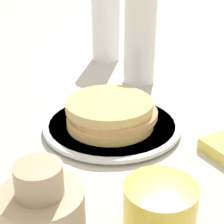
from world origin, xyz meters
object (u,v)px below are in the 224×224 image
(water_bottle_near, at_px, (106,26))
(water_bottle_mid, at_px, (140,39))
(juice_glass, at_px, (159,213))
(plate, at_px, (112,125))
(pancake_stack, at_px, (113,113))

(water_bottle_near, height_order, water_bottle_mid, water_bottle_mid)
(water_bottle_mid, bearing_deg, juice_glass, -19.50)
(plate, distance_m, pancake_stack, 0.03)
(water_bottle_mid, bearing_deg, pancake_stack, -32.92)
(juice_glass, xyz_separation_m, water_bottle_near, (-0.65, 0.14, 0.06))
(water_bottle_near, distance_m, water_bottle_mid, 0.19)
(pancake_stack, height_order, juice_glass, juice_glass)
(pancake_stack, xyz_separation_m, water_bottle_mid, (-0.20, 0.13, 0.07))
(plate, relative_size, pancake_stack, 1.55)
(water_bottle_near, bearing_deg, pancake_stack, -15.90)
(pancake_stack, relative_size, water_bottle_near, 0.80)
(pancake_stack, height_order, water_bottle_near, water_bottle_near)
(juice_glass, height_order, water_bottle_mid, water_bottle_mid)
(plate, relative_size, water_bottle_near, 1.24)
(pancake_stack, bearing_deg, juice_glass, -7.14)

